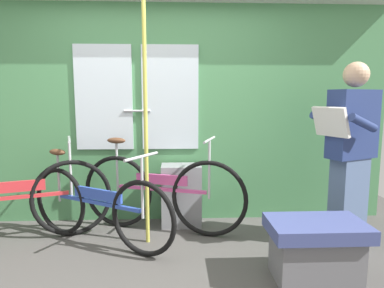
% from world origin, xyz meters
% --- Properties ---
extents(ground_plane, '(6.02, 3.88, 0.04)m').
position_xyz_m(ground_plane, '(0.00, 0.00, -0.02)').
color(ground_plane, '#474442').
extents(train_door_wall, '(5.02, 0.28, 2.36)m').
position_xyz_m(train_door_wall, '(-0.01, 1.13, 1.23)').
color(train_door_wall, '#4C8C56').
rests_on(train_door_wall, ground_plane).
extents(bicycle_near_door, '(1.70, 0.67, 0.97)m').
position_xyz_m(bicycle_near_door, '(-1.30, 0.52, 0.40)').
color(bicycle_near_door, black).
rests_on(bicycle_near_door, ground_plane).
extents(bicycle_leaning_behind, '(1.46, 0.90, 0.88)m').
position_xyz_m(bicycle_leaning_behind, '(-0.52, 0.48, 0.36)').
color(bicycle_leaning_behind, black).
rests_on(bicycle_leaning_behind, ground_plane).
extents(bicycle_by_pole, '(1.66, 0.64, 0.97)m').
position_xyz_m(bicycle_by_pole, '(0.06, 0.75, 0.40)').
color(bicycle_by_pole, black).
rests_on(bicycle_by_pole, ground_plane).
extents(passenger_reading_newspaper, '(0.62, 0.56, 1.66)m').
position_xyz_m(passenger_reading_newspaper, '(1.77, 0.38, 0.87)').
color(passenger_reading_newspaper, slate).
rests_on(passenger_reading_newspaper, ground_plane).
extents(trash_bin_by_wall, '(0.41, 0.28, 0.65)m').
position_xyz_m(trash_bin_by_wall, '(0.26, 0.92, 0.32)').
color(trash_bin_by_wall, gray).
rests_on(trash_bin_by_wall, ground_plane).
extents(handrail_pole, '(0.04, 0.04, 2.32)m').
position_xyz_m(handrail_pole, '(-0.06, 0.50, 1.16)').
color(handrail_pole, '#C6C14C').
rests_on(handrail_pole, ground_plane).
extents(bench_seat_corner, '(0.70, 0.44, 0.45)m').
position_xyz_m(bench_seat_corner, '(1.24, -0.22, 0.24)').
color(bench_seat_corner, '#3D477F').
rests_on(bench_seat_corner, ground_plane).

